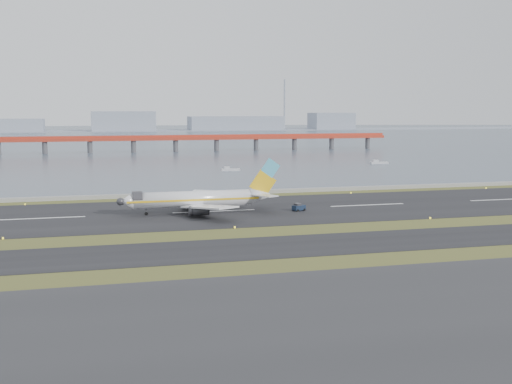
# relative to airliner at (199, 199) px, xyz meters

# --- Properties ---
(ground) EXTENTS (1000.00, 1000.00, 0.00)m
(ground) POSITION_rel_airliner_xyz_m (3.80, -28.31, -3.46)
(ground) COLOR #384A1A
(ground) RESTS_ON ground
(apron_strip) EXTENTS (1000.00, 50.00, 0.10)m
(apron_strip) POSITION_rel_airliner_xyz_m (3.80, -83.31, -3.41)
(apron_strip) COLOR #2A2A2C
(apron_strip) RESTS_ON ground
(taxiway_strip) EXTENTS (1000.00, 18.00, 0.10)m
(taxiway_strip) POSITION_rel_airliner_xyz_m (3.80, -40.31, -3.41)
(taxiway_strip) COLOR black
(taxiway_strip) RESTS_ON ground
(runway_strip) EXTENTS (1000.00, 45.00, 0.10)m
(runway_strip) POSITION_rel_airliner_xyz_m (3.80, 1.69, -3.41)
(runway_strip) COLOR black
(runway_strip) RESTS_ON ground
(seawall) EXTENTS (1000.00, 2.50, 1.00)m
(seawall) POSITION_rel_airliner_xyz_m (3.80, 31.69, -2.96)
(seawall) COLOR gray
(seawall) RESTS_ON ground
(bay_water) EXTENTS (1400.00, 800.00, 1.30)m
(bay_water) POSITION_rel_airliner_xyz_m (3.80, 431.69, -3.46)
(bay_water) COLOR #404F5C
(bay_water) RESTS_ON ground
(red_pier) EXTENTS (260.00, 5.00, 10.20)m
(red_pier) POSITION_rel_airliner_xyz_m (23.80, 221.69, 3.82)
(red_pier) COLOR #AE301D
(red_pier) RESTS_ON ground
(far_shoreline) EXTENTS (1400.00, 80.00, 60.50)m
(far_shoreline) POSITION_rel_airliner_xyz_m (17.42, 591.69, 2.61)
(far_shoreline) COLOR #8A93A3
(far_shoreline) RESTS_ON ground
(airliner) EXTENTS (38.52, 32.89, 12.80)m
(airliner) POSITION_rel_airliner_xyz_m (0.00, 0.00, 0.00)
(airliner) COLOR white
(airliner) RESTS_ON ground
(pushback_tug) EXTENTS (3.45, 2.70, 1.95)m
(pushback_tug) POSITION_rel_airliner_xyz_m (23.75, -2.70, -2.51)
(pushback_tug) COLOR #132036
(pushback_tug) RESTS_ON ground
(workboat_near) EXTENTS (7.53, 3.31, 1.77)m
(workboat_near) POSITION_rel_airliner_xyz_m (29.45, 100.69, -2.90)
(workboat_near) COLOR silver
(workboat_near) RESTS_ON ground
(workboat_far) EXTENTS (8.13, 3.55, 1.91)m
(workboat_far) POSITION_rel_airliner_xyz_m (101.14, 115.87, -2.85)
(workboat_far) COLOR silver
(workboat_far) RESTS_ON ground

